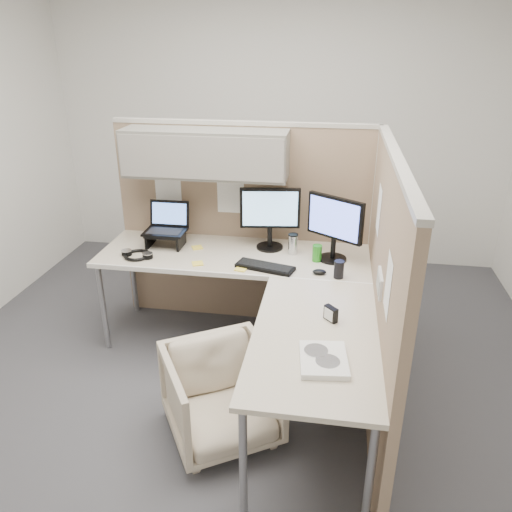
# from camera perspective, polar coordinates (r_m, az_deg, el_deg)

# --- Properties ---
(ground) EXTENTS (4.50, 4.50, 0.00)m
(ground) POSITION_cam_1_polar(r_m,az_deg,el_deg) (3.58, -2.29, -14.10)
(ground) COLOR #3E3E43
(ground) RESTS_ON ground
(partition_back) EXTENTS (2.00, 0.36, 1.63)m
(partition_back) POSITION_cam_1_polar(r_m,az_deg,el_deg) (3.84, -3.31, 7.16)
(partition_back) COLOR #937860
(partition_back) RESTS_ON ground
(partition_right) EXTENTS (0.07, 2.03, 1.63)m
(partition_right) POSITION_cam_1_polar(r_m,az_deg,el_deg) (3.04, 14.10, -3.91)
(partition_right) COLOR #937860
(partition_right) RESTS_ON ground
(desk) EXTENTS (2.00, 1.98, 0.73)m
(desk) POSITION_cam_1_polar(r_m,az_deg,el_deg) (3.29, 0.08, -3.49)
(desk) COLOR beige
(desk) RESTS_ON ground
(office_chair) EXTENTS (0.80, 0.79, 0.62)m
(office_chair) POSITION_cam_1_polar(r_m,az_deg,el_deg) (3.00, -3.96, -15.18)
(office_chair) COLOR beige
(office_chair) RESTS_ON ground
(monitor_left) EXTENTS (0.44, 0.20, 0.47)m
(monitor_left) POSITION_cam_1_polar(r_m,az_deg,el_deg) (3.67, 1.61, 4.88)
(monitor_left) COLOR black
(monitor_left) RESTS_ON desk
(monitor_right) EXTENTS (0.39, 0.27, 0.47)m
(monitor_right) POSITION_cam_1_polar(r_m,az_deg,el_deg) (3.51, 8.98, 3.69)
(monitor_right) COLOR black
(monitor_right) RESTS_ON desk
(laptop_station) EXTENTS (0.31, 0.26, 0.32)m
(laptop_station) POSITION_cam_1_polar(r_m,az_deg,el_deg) (3.84, -10.22, 2.98)
(laptop_station) COLOR black
(laptop_station) RESTS_ON desk
(keyboard) EXTENTS (0.43, 0.23, 0.02)m
(keyboard) POSITION_cam_1_polar(r_m,az_deg,el_deg) (3.43, 1.05, -1.26)
(keyboard) COLOR black
(keyboard) RESTS_ON desk
(mouse) EXTENTS (0.10, 0.07, 0.03)m
(mouse) POSITION_cam_1_polar(r_m,az_deg,el_deg) (3.38, 7.26, -1.81)
(mouse) COLOR black
(mouse) RESTS_ON desk
(travel_mug) EXTENTS (0.07, 0.07, 0.15)m
(travel_mug) POSITION_cam_1_polar(r_m,az_deg,el_deg) (3.65, 4.25, 1.39)
(travel_mug) COLOR silver
(travel_mug) RESTS_ON desk
(soda_can_green) EXTENTS (0.07, 0.07, 0.12)m
(soda_can_green) POSITION_cam_1_polar(r_m,az_deg,el_deg) (3.33, 9.46, -1.52)
(soda_can_green) COLOR black
(soda_can_green) RESTS_ON desk
(soda_can_silver) EXTENTS (0.07, 0.07, 0.12)m
(soda_can_silver) POSITION_cam_1_polar(r_m,az_deg,el_deg) (3.55, 6.99, 0.32)
(soda_can_silver) COLOR #268C1E
(soda_can_silver) RESTS_ON desk
(sticky_note_c) EXTENTS (0.10, 0.10, 0.01)m
(sticky_note_c) POSITION_cam_1_polar(r_m,az_deg,el_deg) (3.79, -6.74, 0.97)
(sticky_note_c) COLOR yellow
(sticky_note_c) RESTS_ON desk
(sticky_note_a) EXTENTS (0.10, 0.10, 0.01)m
(sticky_note_a) POSITION_cam_1_polar(r_m,az_deg,el_deg) (3.52, -6.69, -0.85)
(sticky_note_a) COLOR yellow
(sticky_note_a) RESTS_ON desk
(sticky_note_b) EXTENTS (0.09, 0.09, 0.01)m
(sticky_note_b) POSITION_cam_1_polar(r_m,az_deg,el_deg) (3.42, -1.72, -1.49)
(sticky_note_b) COLOR yellow
(sticky_note_b) RESTS_ON desk
(headphones) EXTENTS (0.24, 0.22, 0.04)m
(headphones) POSITION_cam_1_polar(r_m,az_deg,el_deg) (3.71, -13.42, 0.13)
(headphones) COLOR black
(headphones) RESTS_ON desk
(paper_stack) EXTENTS (0.26, 0.32, 0.03)m
(paper_stack) POSITION_cam_1_polar(r_m,az_deg,el_deg) (2.52, 7.72, -11.65)
(paper_stack) COLOR white
(paper_stack) RESTS_ON desk
(desk_clock) EXTENTS (0.08, 0.09, 0.09)m
(desk_clock) POSITION_cam_1_polar(r_m,az_deg,el_deg) (2.84, 8.54, -6.55)
(desk_clock) COLOR black
(desk_clock) RESTS_ON desk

